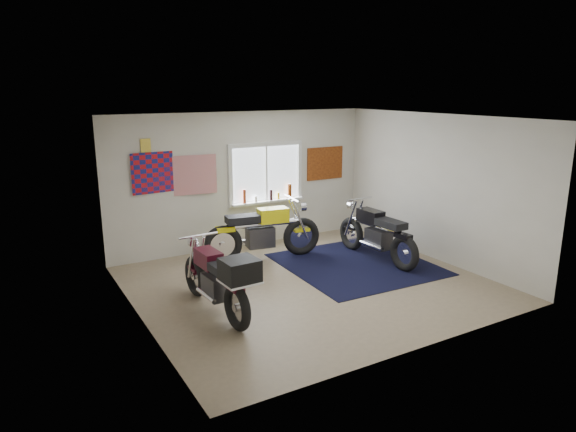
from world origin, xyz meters
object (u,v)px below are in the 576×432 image
yellow_triumph (263,233)px  maroon_tourer (219,280)px  black_chrome_bike (377,235)px  navy_rug (356,264)px

yellow_triumph → maroon_tourer: size_ratio=1.12×
yellow_triumph → black_chrome_bike: size_ratio=1.08×
navy_rug → maroon_tourer: (-3.00, -0.75, 0.53)m
yellow_triumph → maroon_tourer: 2.50m
navy_rug → maroon_tourer: maroon_tourer is taller
navy_rug → black_chrome_bike: 0.68m
navy_rug → maroon_tourer: 3.14m
black_chrome_bike → yellow_triumph: bearing=57.5°
navy_rug → yellow_triumph: size_ratio=1.14×
black_chrome_bike → maroon_tourer: size_ratio=1.04×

